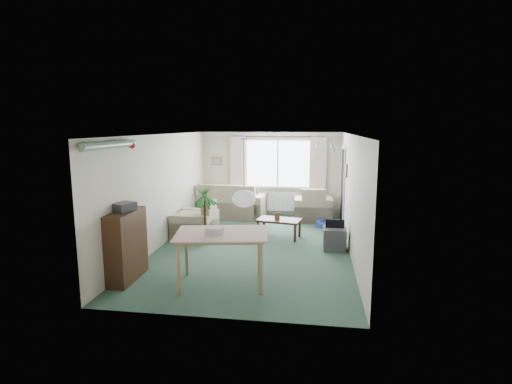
# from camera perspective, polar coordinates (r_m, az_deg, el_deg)

# --- Properties ---
(ground) EXTENTS (6.50, 6.50, 0.00)m
(ground) POSITION_cam_1_polar(r_m,az_deg,el_deg) (8.66, -0.29, -7.85)
(ground) COLOR #2D4C3C
(window) EXTENTS (1.80, 0.03, 1.30)m
(window) POSITION_cam_1_polar(r_m,az_deg,el_deg) (11.50, 3.13, 4.07)
(window) COLOR white
(curtain_rod) EXTENTS (2.60, 0.03, 0.03)m
(curtain_rod) POSITION_cam_1_polar(r_m,az_deg,el_deg) (11.37, 3.13, 7.90)
(curtain_rod) COLOR black
(curtain_left) EXTENTS (0.45, 0.08, 2.00)m
(curtain_left) POSITION_cam_1_polar(r_m,az_deg,el_deg) (11.59, -2.60, 2.97)
(curtain_left) COLOR beige
(curtain_right) EXTENTS (0.45, 0.08, 2.00)m
(curtain_right) POSITION_cam_1_polar(r_m,az_deg,el_deg) (11.38, 8.86, 2.75)
(curtain_right) COLOR beige
(radiator) EXTENTS (1.20, 0.10, 0.55)m
(radiator) POSITION_cam_1_polar(r_m,az_deg,el_deg) (11.62, 3.06, -1.36)
(radiator) COLOR white
(doorway) EXTENTS (0.03, 0.95, 2.00)m
(doorway) POSITION_cam_1_polar(r_m,az_deg,el_deg) (10.52, 12.31, 0.62)
(doorway) COLOR black
(pendant_lamp) EXTENTS (0.36, 0.36, 0.36)m
(pendant_lamp) POSITION_cam_1_polar(r_m,az_deg,el_deg) (6.07, -1.72, -0.96)
(pendant_lamp) COLOR white
(tinsel_garland) EXTENTS (1.60, 1.60, 0.12)m
(tinsel_garland) POSITION_cam_1_polar(r_m,az_deg,el_deg) (6.68, -20.08, 6.34)
(tinsel_garland) COLOR #196626
(bauble_cluster_a) EXTENTS (0.20, 0.20, 0.20)m
(bauble_cluster_a) POSITION_cam_1_polar(r_m,az_deg,el_deg) (9.08, 8.77, 7.10)
(bauble_cluster_a) COLOR silver
(bauble_cluster_b) EXTENTS (0.20, 0.20, 0.20)m
(bauble_cluster_b) POSITION_cam_1_polar(r_m,az_deg,el_deg) (7.89, 11.00, 6.69)
(bauble_cluster_b) COLOR silver
(wall_picture_back) EXTENTS (0.28, 0.03, 0.22)m
(wall_picture_back) POSITION_cam_1_polar(r_m,az_deg,el_deg) (11.80, -5.63, 4.42)
(wall_picture_back) COLOR brown
(wall_picture_right) EXTENTS (0.03, 0.24, 0.30)m
(wall_picture_right) POSITION_cam_1_polar(r_m,az_deg,el_deg) (9.46, 12.79, 2.99)
(wall_picture_right) COLOR brown
(sofa) EXTENTS (2.00, 1.13, 0.98)m
(sofa) POSITION_cam_1_polar(r_m,az_deg,el_deg) (11.37, -3.68, -1.15)
(sofa) COLOR beige
(sofa) RESTS_ON ground
(armchair_corner) EXTENTS (1.05, 1.00, 0.92)m
(armchair_corner) POSITION_cam_1_polar(r_m,az_deg,el_deg) (11.10, 8.20, -1.64)
(armchair_corner) COLOR beige
(armchair_corner) RESTS_ON ground
(armchair_left) EXTENTS (0.95, 1.00, 0.86)m
(armchair_left) POSITION_cam_1_polar(r_m,az_deg,el_deg) (9.46, -8.75, -3.78)
(armchair_left) COLOR #B6AE8A
(armchair_left) RESTS_ON ground
(coffee_table) EXTENTS (1.07, 0.73, 0.44)m
(coffee_table) POSITION_cam_1_polar(r_m,az_deg,el_deg) (9.32, 3.30, -5.20)
(coffee_table) COLOR black
(coffee_table) RESTS_ON ground
(photo_frame) EXTENTS (0.12, 0.05, 0.16)m
(photo_frame) POSITION_cam_1_polar(r_m,az_deg,el_deg) (9.20, 3.03, -3.46)
(photo_frame) COLOR brown
(photo_frame) RESTS_ON coffee_table
(bookshelf) EXTENTS (0.33, 0.97, 1.18)m
(bookshelf) POSITION_cam_1_polar(r_m,az_deg,el_deg) (7.09, -18.01, -7.30)
(bookshelf) COLOR black
(bookshelf) RESTS_ON ground
(hifi_box) EXTENTS (0.38, 0.42, 0.14)m
(hifi_box) POSITION_cam_1_polar(r_m,az_deg,el_deg) (6.96, -18.37, -2.02)
(hifi_box) COLOR #343439
(hifi_box) RESTS_ON bookshelf
(houseplant) EXTENTS (0.75, 0.75, 1.36)m
(houseplant) POSITION_cam_1_polar(r_m,az_deg,el_deg) (8.82, -7.33, -3.04)
(houseplant) COLOR #1D552C
(houseplant) RESTS_ON ground
(dining_table) EXTENTS (1.49, 1.12, 0.85)m
(dining_table) POSITION_cam_1_polar(r_m,az_deg,el_deg) (6.63, -4.94, -9.53)
(dining_table) COLOR #977052
(dining_table) RESTS_ON ground
(gift_box) EXTENTS (0.28, 0.22, 0.12)m
(gift_box) POSITION_cam_1_polar(r_m,az_deg,el_deg) (6.43, -5.96, -5.63)
(gift_box) COLOR silver
(gift_box) RESTS_ON dining_table
(tv_cube) EXTENTS (0.47, 0.52, 0.47)m
(tv_cube) POSITION_cam_1_polar(r_m,az_deg,el_deg) (8.60, 11.14, -6.55)
(tv_cube) COLOR #38373D
(tv_cube) RESTS_ON ground
(pet_bed) EXTENTS (0.84, 0.84, 0.14)m
(pet_bed) POSITION_cam_1_polar(r_m,az_deg,el_deg) (10.50, 10.36, -4.52)
(pet_bed) COLOR navy
(pet_bed) RESTS_ON ground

